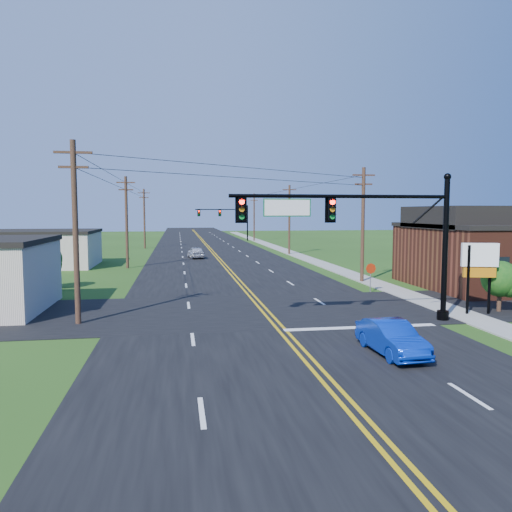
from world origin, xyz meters
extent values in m
plane|color=#234212|center=(0.00, 0.00, 0.00)|extent=(260.00, 260.00, 0.00)
cube|color=black|center=(0.00, 50.00, 0.02)|extent=(16.00, 220.00, 0.04)
cube|color=black|center=(0.00, 12.00, 0.02)|extent=(70.00, 10.00, 0.04)
cube|color=gray|center=(10.50, 40.00, 0.04)|extent=(2.00, 160.00, 0.08)
cylinder|color=black|center=(8.80, 8.00, 3.60)|extent=(0.28, 0.28, 7.20)
cylinder|color=black|center=(8.80, 8.00, 0.25)|extent=(0.60, 0.60, 0.50)
sphere|color=black|center=(8.80, 8.00, 7.30)|extent=(0.36, 0.36, 0.36)
cylinder|color=black|center=(3.30, 8.00, 6.30)|extent=(11.00, 0.18, 0.18)
cube|color=#05591E|center=(0.60, 8.00, 5.75)|extent=(2.30, 0.06, 0.85)
cylinder|color=black|center=(8.80, 80.00, 3.60)|extent=(0.28, 0.28, 7.20)
cylinder|color=black|center=(8.80, 80.00, 0.25)|extent=(0.60, 0.60, 0.50)
sphere|color=black|center=(8.80, 80.00, 7.30)|extent=(0.36, 0.36, 0.36)
cylinder|color=black|center=(3.80, 80.00, 6.00)|extent=(10.00, 0.18, 0.18)
cube|color=#05591E|center=(0.60, 80.00, 5.45)|extent=(2.30, 0.06, 0.85)
cube|color=silver|center=(-19.00, 38.00, 1.70)|extent=(12.00, 9.00, 3.40)
cube|color=black|center=(-19.00, 38.00, 3.55)|extent=(12.20, 9.20, 0.30)
cylinder|color=#3B291B|center=(-9.50, 10.00, 4.50)|extent=(0.28, 0.28, 9.00)
cube|color=#3B291B|center=(-9.50, 10.00, 8.40)|extent=(1.80, 0.12, 0.12)
cube|color=#3B291B|center=(-9.50, 10.00, 7.70)|extent=(1.40, 0.12, 0.12)
cylinder|color=#3B291B|center=(-9.50, 35.00, 4.50)|extent=(0.28, 0.28, 9.00)
cube|color=#3B291B|center=(-9.50, 35.00, 8.40)|extent=(1.80, 0.12, 0.12)
cube|color=#3B291B|center=(-9.50, 35.00, 7.70)|extent=(1.40, 0.12, 0.12)
cylinder|color=#3B291B|center=(-9.50, 62.00, 4.50)|extent=(0.28, 0.28, 9.00)
cube|color=#3B291B|center=(-9.50, 62.00, 8.40)|extent=(1.80, 0.12, 0.12)
cube|color=#3B291B|center=(-9.50, 62.00, 7.70)|extent=(1.40, 0.12, 0.12)
cylinder|color=#3B291B|center=(9.80, 22.00, 4.50)|extent=(0.28, 0.28, 9.00)
cube|color=#3B291B|center=(9.80, 22.00, 8.40)|extent=(1.80, 0.12, 0.12)
cube|color=#3B291B|center=(9.80, 22.00, 7.70)|extent=(1.40, 0.12, 0.12)
cylinder|color=#3B291B|center=(9.80, 48.00, 4.50)|extent=(0.28, 0.28, 9.00)
cube|color=#3B291B|center=(9.80, 48.00, 8.40)|extent=(1.80, 0.12, 0.12)
cube|color=#3B291B|center=(9.80, 48.00, 7.70)|extent=(1.40, 0.12, 0.12)
cylinder|color=#3B291B|center=(9.80, 78.00, 4.50)|extent=(0.28, 0.28, 9.00)
cube|color=#3B291B|center=(9.80, 78.00, 8.40)|extent=(1.80, 0.12, 0.12)
cube|color=#3B291B|center=(9.80, 78.00, 7.70)|extent=(1.40, 0.12, 0.12)
cylinder|color=#3B291B|center=(16.00, 26.00, 0.92)|extent=(0.24, 0.24, 1.85)
sphere|color=#104412|center=(16.00, 26.00, 2.60)|extent=(3.00, 3.00, 3.00)
cylinder|color=#3B291B|center=(13.00, 9.50, 0.66)|extent=(0.24, 0.24, 1.32)
sphere|color=#104412|center=(13.00, 9.50, 1.86)|extent=(2.00, 2.00, 2.00)
cylinder|color=#3B291B|center=(-14.00, 22.00, 0.77)|extent=(0.24, 0.24, 1.54)
sphere|color=#104412|center=(-14.00, 22.00, 2.17)|extent=(2.40, 2.40, 2.40)
imported|color=#082EB3|center=(3.55, 2.54, 0.65)|extent=(1.58, 4.01, 1.30)
imported|color=silver|center=(-2.45, 44.34, 0.68)|extent=(2.10, 4.15, 1.35)
cylinder|color=slate|center=(8.50, 17.00, 0.95)|extent=(0.06, 0.06, 1.90)
cylinder|color=#9D2308|center=(8.50, 16.97, 1.67)|extent=(0.72, 0.04, 0.72)
cylinder|color=black|center=(10.76, 9.00, 1.89)|extent=(0.18, 0.18, 3.78)
cylinder|color=black|center=(12.02, 9.00, 1.89)|extent=(0.18, 0.18, 3.78)
cube|color=white|center=(11.39, 9.00, 3.26)|extent=(1.89, 0.74, 1.26)
cube|color=#CC720C|center=(11.39, 9.00, 2.31)|extent=(1.68, 0.66, 0.53)
camera|label=1|loc=(-4.60, -15.37, 5.55)|focal=35.00mm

